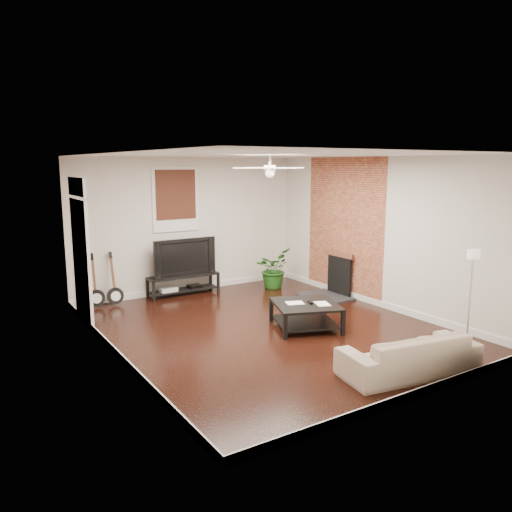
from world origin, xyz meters
The scene contains 14 objects.
room centered at (0.00, 0.00, 1.40)m, with size 5.01×6.01×2.81m.
brick_accent centered at (2.49, 1.00, 1.40)m, with size 0.02×2.20×2.80m, color #9B4932.
fireplace centered at (2.20, 1.00, 0.46)m, with size 0.80×1.10×0.92m, color black.
window_back centered at (-0.30, 2.97, 1.95)m, with size 1.00×0.06×1.30m, color #38170F.
door_left centered at (-2.46, 1.90, 1.25)m, with size 0.08×1.00×2.50m, color white.
tv_stand centered at (-0.26, 2.78, 0.21)m, with size 1.48×0.40×0.42m, color black.
tv centered at (-0.26, 2.80, 0.80)m, with size 1.33×0.17×0.77m, color black.
coffee_table centered at (0.53, -0.29, 0.21)m, with size 1.00×1.00×0.42m, color black.
sofa centered at (0.52, -2.44, 0.27)m, with size 1.82×0.71×0.53m, color tan.
floor_lamp centered at (1.87, -2.34, 0.74)m, with size 0.24×0.24×1.49m, color silver, non-canonical shape.
potted_plant centered at (1.62, 2.27, 0.43)m, with size 0.77×0.67×0.86m, color #1D5317.
guitar_left centered at (-2.05, 2.75, 0.52)m, with size 0.32×0.23×1.03m, color black, non-canonical shape.
guitar_right centered at (-1.70, 2.72, 0.52)m, with size 0.32×0.23×1.03m, color black, non-canonical shape.
ceiling_fan centered at (0.00, 0.00, 2.60)m, with size 1.24×1.24×0.32m, color white, non-canonical shape.
Camera 1 is at (-4.42, -6.56, 2.66)m, focal length 35.35 mm.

